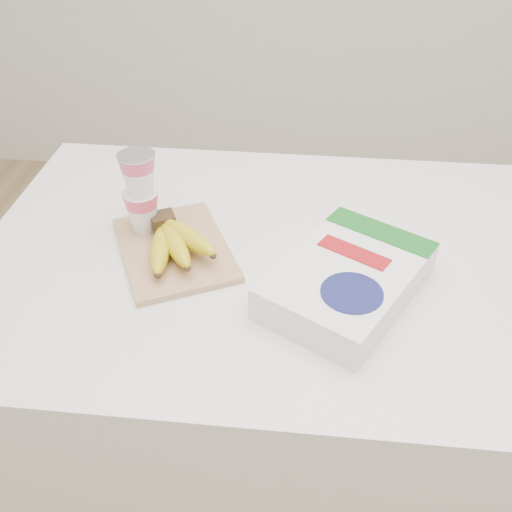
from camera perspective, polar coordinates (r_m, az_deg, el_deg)
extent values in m
plane|color=tan|center=(1.91, 2.12, -23.10)|extent=(4.00, 4.00, 0.00)
cube|color=white|center=(1.51, 2.55, -14.26)|extent=(1.28, 0.85, 0.96)
cube|color=tan|center=(1.18, -8.16, 0.68)|extent=(0.31, 0.35, 0.01)
cube|color=#382816|center=(1.21, -9.28, 3.43)|extent=(0.06, 0.06, 0.03)
ellipsoid|color=gold|center=(1.14, -9.52, 0.75)|extent=(0.07, 0.18, 0.05)
sphere|color=#382816|center=(1.08, -9.80, -1.88)|extent=(0.01, 0.01, 0.01)
ellipsoid|color=gold|center=(1.14, -8.12, 1.19)|extent=(0.12, 0.17, 0.05)
sphere|color=#382816|center=(1.07, -6.89, -1.21)|extent=(0.01, 0.01, 0.01)
ellipsoid|color=gold|center=(1.14, -6.86, 1.90)|extent=(0.16, 0.15, 0.05)
sphere|color=#382816|center=(1.09, -4.31, 0.02)|extent=(0.01, 0.01, 0.01)
cylinder|color=silver|center=(1.14, -11.93, 9.85)|extent=(0.08, 0.08, 0.00)
cube|color=white|center=(1.06, 9.07, -2.41)|extent=(0.35, 0.38, 0.07)
cube|color=#16651D|center=(1.13, 12.40, 2.43)|extent=(0.22, 0.16, 0.00)
cylinder|color=#151952|center=(0.98, 9.56, -3.64)|extent=(0.15, 0.15, 0.00)
cube|color=maroon|center=(1.07, 9.77, 0.36)|extent=(0.14, 0.10, 0.00)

